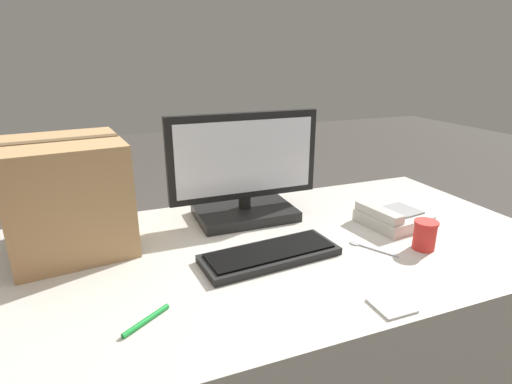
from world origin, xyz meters
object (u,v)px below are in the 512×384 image
monitor (245,177)px  paper_cup_right (425,235)px  cardboard_box (68,195)px  keyboard (270,254)px  pen_marker (146,320)px  sticky_note_pad (392,306)px  spoon (365,246)px  desk_phone (391,217)px

monitor → paper_cup_right: size_ratio=5.99×
cardboard_box → keyboard: bearing=-28.9°
pen_marker → sticky_note_pad: pen_marker is taller
pen_marker → sticky_note_pad: size_ratio=1.31×
spoon → sticky_note_pad: size_ratio=1.70×
monitor → cardboard_box: 0.57m
keyboard → paper_cup_right: (0.46, -0.11, 0.03)m
keyboard → spoon: (0.30, -0.04, -0.01)m
paper_cup_right → spoon: size_ratio=0.62×
spoon → sticky_note_pad: 0.31m
pen_marker → paper_cup_right: bearing=149.0°
keyboard → sticky_note_pad: (0.17, -0.32, -0.01)m
desk_phone → spoon: 0.22m
monitor → sticky_note_pad: bearing=-78.0°
cardboard_box → sticky_note_pad: size_ratio=4.41×
monitor → pen_marker: 0.65m
keyboard → cardboard_box: size_ratio=1.09×
paper_cup_right → pen_marker: (-0.83, -0.06, -0.04)m
paper_cup_right → sticky_note_pad: size_ratio=1.05×
desk_phone → paper_cup_right: bearing=-107.2°
keyboard → spoon: bearing=-12.6°
paper_cup_right → spoon: (-0.16, 0.07, -0.04)m
keyboard → sticky_note_pad: bearing=-66.7°
paper_cup_right → desk_phone: bearing=80.9°
paper_cup_right → sticky_note_pad: bearing=-144.1°
monitor → pen_marker: (-0.41, -0.49, -0.15)m
desk_phone → spoon: bearing=-157.3°
desk_phone → sticky_note_pad: 0.50m
cardboard_box → pen_marker: cardboard_box is taller
sticky_note_pad → pen_marker: bearing=164.7°
desk_phone → paper_cup_right: 0.19m
desk_phone → sticky_note_pad: desk_phone is taller
sticky_note_pad → spoon: bearing=65.6°
spoon → keyboard: bearing=53.6°
desk_phone → spoon: size_ratio=1.52×
sticky_note_pad → keyboard: bearing=118.5°
desk_phone → pen_marker: (-0.86, -0.24, -0.02)m
keyboard → pen_marker: 0.41m
paper_cup_right → pen_marker: bearing=-176.0°
spoon → sticky_note_pad: (-0.13, -0.28, 0.00)m
cardboard_box → pen_marker: bearing=-71.2°
monitor → keyboard: 0.35m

